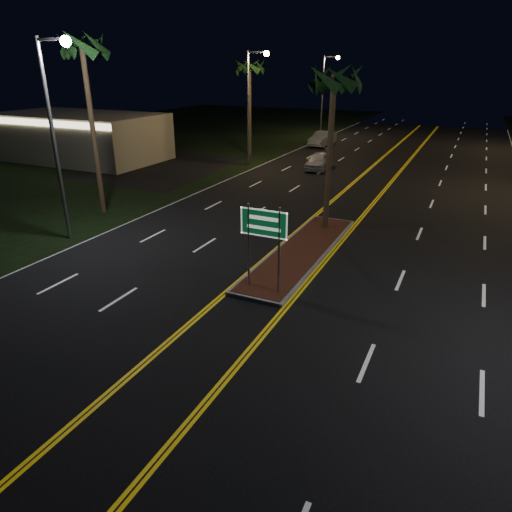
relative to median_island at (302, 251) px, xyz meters
The scene contains 13 objects.
ground 7.00m from the median_island, 90.00° to the right, with size 120.00×120.00×0.00m, color black.
grass_left 34.99m from the median_island, 149.04° to the left, with size 40.00×110.00×0.01m, color black.
median_island is the anchor object (origin of this frame).
highway_sign 4.80m from the median_island, 90.00° to the right, with size 1.80×0.08×3.20m.
commercial_building 29.13m from the median_island, 153.45° to the left, with size 15.00×8.12×4.00m.
streetlight_left_near 12.36m from the median_island, 164.22° to the right, with size 1.91×0.44×9.00m.
streetlight_left_mid 20.80m from the median_island, 121.98° to the left, with size 1.91×0.44×9.00m.
streetlight_left_far 38.89m from the median_island, 106.00° to the left, with size 1.91×0.44×9.00m.
palm_median 8.00m from the median_island, 90.00° to the left, with size 2.40×2.40×8.30m.
palm_left_near 15.20m from the median_island, behind, with size 2.40×2.40×9.80m.
palm_left_far 25.76m from the median_island, 121.36° to the left, with size 2.40×2.40×8.80m.
car_near 18.52m from the median_island, 105.77° to the left, with size 2.03×4.74×1.58m, color silver.
car_far 30.77m from the median_island, 105.87° to the left, with size 2.23×5.19×1.73m, color silver.
Camera 1 is at (6.26, -11.15, 7.80)m, focal length 32.00 mm.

